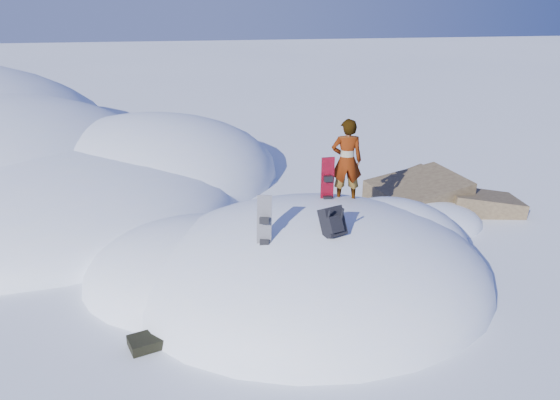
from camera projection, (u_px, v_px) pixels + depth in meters
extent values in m
plane|color=white|center=(313.00, 282.00, 10.62)|extent=(120.00, 120.00, 0.00)
ellipsoid|color=white|center=(313.00, 282.00, 10.62)|extent=(7.00, 6.00, 3.00)
ellipsoid|color=white|center=(198.00, 277.00, 10.83)|extent=(4.40, 4.00, 2.20)
ellipsoid|color=white|center=(386.00, 257.00, 11.65)|extent=(3.60, 3.20, 2.50)
ellipsoid|color=white|center=(46.00, 209.00, 14.27)|extent=(10.00, 9.00, 2.80)
ellipsoid|color=white|center=(149.00, 175.00, 16.98)|extent=(8.00, 8.00, 3.60)
ellipsoid|color=white|center=(58.00, 222.00, 13.43)|extent=(6.00, 5.00, 1.80)
cube|color=brown|center=(417.00, 204.00, 14.30)|extent=(2.82, 2.41, 1.62)
cube|color=brown|center=(480.00, 213.00, 14.26)|extent=(2.16, 1.80, 1.33)
cube|color=brown|center=(420.00, 191.00, 15.54)|extent=(2.08, 2.01, 1.10)
ellipsoid|color=white|center=(418.00, 224.00, 13.35)|extent=(3.20, 2.40, 1.00)
cube|color=#BA0924|center=(327.00, 191.00, 10.89)|extent=(0.27, 0.07, 1.42)
cube|color=black|center=(328.00, 179.00, 10.74)|extent=(0.17, 0.10, 0.12)
cube|color=black|center=(327.00, 199.00, 10.89)|extent=(0.17, 0.10, 0.12)
cube|color=black|center=(264.00, 234.00, 9.14)|extent=(0.31, 0.33, 1.31)
cube|color=black|center=(264.00, 221.00, 8.99)|extent=(0.18, 0.14, 0.12)
cube|color=black|center=(265.00, 242.00, 9.14)|extent=(0.18, 0.14, 0.12)
cube|color=black|center=(333.00, 222.00, 9.26)|extent=(0.50, 0.54, 0.56)
cube|color=black|center=(335.00, 224.00, 9.11)|extent=(0.31, 0.30, 0.30)
cylinder|color=black|center=(328.00, 218.00, 9.07)|extent=(0.04, 0.20, 0.37)
cylinder|color=black|center=(341.00, 217.00, 9.11)|extent=(0.04, 0.20, 0.37)
cube|color=black|center=(149.00, 341.00, 8.66)|extent=(0.71, 0.59, 0.17)
cube|color=black|center=(167.00, 329.00, 8.85)|extent=(0.38, 0.32, 0.11)
imported|color=slate|center=(347.00, 161.00, 10.88)|extent=(0.68, 0.50, 1.71)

